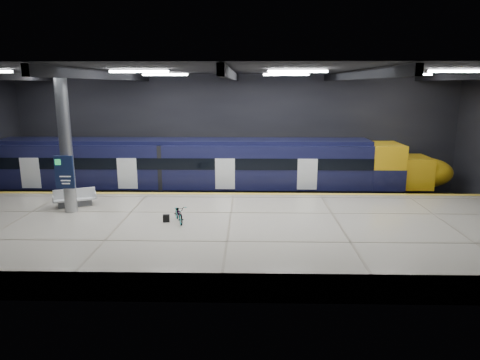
{
  "coord_description": "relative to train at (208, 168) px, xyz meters",
  "views": [
    {
      "loc": [
        0.88,
        -21.37,
        7.3
      ],
      "look_at": [
        0.39,
        1.5,
        2.2
      ],
      "focal_mm": 32.0,
      "sensor_mm": 36.0,
      "label": 1
    }
  ],
  "objects": [
    {
      "name": "platform",
      "position": [
        1.78,
        -8.0,
        -1.51
      ],
      "size": [
        30.0,
        11.0,
        1.1
      ],
      "primitive_type": "cube",
      "color": "beige",
      "rests_on": "ground"
    },
    {
      "name": "pannier_bag",
      "position": [
        -1.15,
        -8.06,
        -0.78
      ],
      "size": [
        0.32,
        0.22,
        0.35
      ],
      "primitive_type": "cube",
      "rotation": [
        0.0,
        0.0,
        0.13
      ],
      "color": "black",
      "rests_on": "platform"
    },
    {
      "name": "rails",
      "position": [
        1.78,
        0.0,
        -1.98
      ],
      "size": [
        30.0,
        1.52,
        0.16
      ],
      "color": "gray",
      "rests_on": "ground"
    },
    {
      "name": "bicycle",
      "position": [
        -0.55,
        -8.06,
        -0.55
      ],
      "size": [
        1.04,
        1.66,
        0.82
      ],
      "primitive_type": "imported",
      "rotation": [
        0.0,
        0.0,
        0.34
      ],
      "color": "#99999E",
      "rests_on": "platform"
    },
    {
      "name": "ground",
      "position": [
        1.78,
        -5.5,
        -2.06
      ],
      "size": [
        30.0,
        30.0,
        0.0
      ],
      "primitive_type": "plane",
      "color": "black",
      "rests_on": "ground"
    },
    {
      "name": "safety_strip",
      "position": [
        1.78,
        -2.75,
        -0.95
      ],
      "size": [
        30.0,
        0.4,
        0.01
      ],
      "primitive_type": "cube",
      "color": "yellow",
      "rests_on": "platform"
    },
    {
      "name": "bench",
      "position": [
        -6.43,
        -5.5,
        -0.63
      ],
      "size": [
        2.29,
        1.64,
        0.94
      ],
      "rotation": [
        0.0,
        0.0,
        0.41
      ],
      "color": "#595B60",
      "rests_on": "platform"
    },
    {
      "name": "room_shell",
      "position": [
        1.78,
        -5.49,
        3.66
      ],
      "size": [
        30.1,
        16.1,
        8.05
      ],
      "color": "black",
      "rests_on": "ground"
    },
    {
      "name": "info_column",
      "position": [
        -6.22,
        -6.52,
        2.4
      ],
      "size": [
        0.9,
        0.78,
        6.9
      ],
      "color": "#9EA0A5",
      "rests_on": "platform"
    },
    {
      "name": "train",
      "position": [
        0.0,
        0.0,
        0.0
      ],
      "size": [
        29.4,
        2.84,
        3.79
      ],
      "color": "black",
      "rests_on": "ground"
    }
  ]
}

